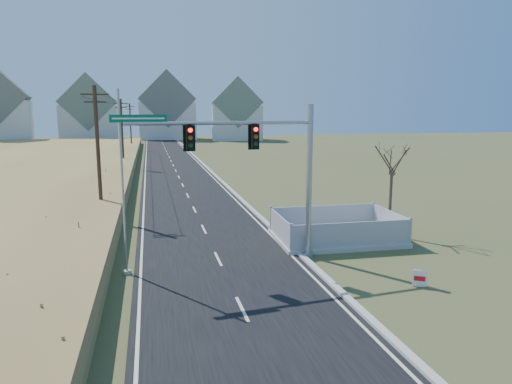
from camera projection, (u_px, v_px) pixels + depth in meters
name	position (u px, v px, depth m)	size (l,w,h in m)	color
ground	(232.00, 290.00, 18.72)	(260.00, 260.00, 0.00)	#474F26
road	(172.00, 162.00, 66.69)	(8.00, 180.00, 0.06)	black
curb	(200.00, 161.00, 67.61)	(0.30, 180.00, 0.18)	#B2AFA8
utility_pole_near	(98.00, 150.00, 30.86)	(1.80, 0.26, 9.00)	#422D1E
utility_pole_mid	(122.00, 132.00, 59.64)	(1.80, 0.26, 9.00)	#422D1E
utility_pole_far	(131.00, 126.00, 88.42)	(1.80, 0.26, 9.00)	#422D1E
condo_nnw	(89.00, 114.00, 117.12)	(14.93, 11.17, 17.03)	silver
condo_n	(167.00, 111.00, 125.32)	(15.27, 10.20, 18.54)	silver
condo_ne	(237.00, 114.00, 121.81)	(14.12, 10.51, 16.52)	silver
traffic_signal_mast	(273.00, 167.00, 21.68)	(9.52, 1.28, 7.61)	#9EA0A5
fence_enclosure	(336.00, 235.00, 25.99)	(7.05, 4.91, 1.59)	#B7B5AD
open_sign	(420.00, 278.00, 19.02)	(0.52, 0.32, 0.70)	white
flagpole	(124.00, 203.00, 20.06)	(0.37, 0.37, 8.20)	#B7B5AD
bare_tree	(392.00, 158.00, 26.34)	(2.17, 2.17, 5.75)	#4C3F33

